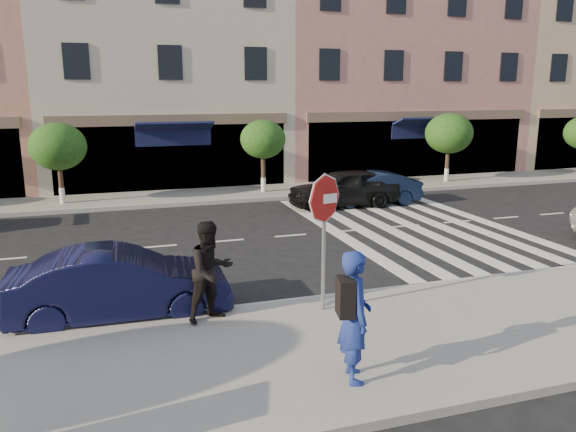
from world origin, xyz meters
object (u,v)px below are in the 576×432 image
object	(u,v)px
car_far_right	(371,188)
car_far_mid	(344,188)
photographer	(355,316)
car_near_mid	(120,284)
stop_sign	(324,213)
walker	(211,271)

from	to	relation	value
car_far_right	car_far_mid	bearing A→B (deg)	-87.69
photographer	car_near_mid	bearing A→B (deg)	51.43
car_near_mid	car_far_right	size ratio (longest dim) A/B	1.12
car_near_mid	car_far_right	xyz separation A→B (m)	(9.68, 8.60, -0.07)
photographer	stop_sign	bearing A→B (deg)	-0.47
car_far_mid	car_far_right	size ratio (longest dim) A/B	1.12
photographer	car_far_mid	size ratio (longest dim) A/B	0.47
stop_sign	photographer	bearing A→B (deg)	-112.02
walker	car_near_mid	bearing A→B (deg)	126.44
stop_sign	photographer	world-z (taller)	stop_sign
walker	car_far_right	distance (m)	12.54
stop_sign	walker	xyz separation A→B (m)	(-2.19, 0.20, -1.01)
car_near_mid	car_far_mid	world-z (taller)	car_far_mid
car_far_mid	car_far_right	bearing A→B (deg)	90.76
photographer	car_near_mid	distance (m)	5.09
walker	car_far_right	world-z (taller)	walker
car_far_right	car_near_mid	bearing A→B (deg)	-46.09
car_near_mid	photographer	bearing A→B (deg)	-138.25
photographer	car_far_right	world-z (taller)	photographer
car_far_right	photographer	bearing A→B (deg)	-24.89
walker	car_far_right	bearing A→B (deg)	27.90
walker	car_near_mid	size ratio (longest dim) A/B	0.45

